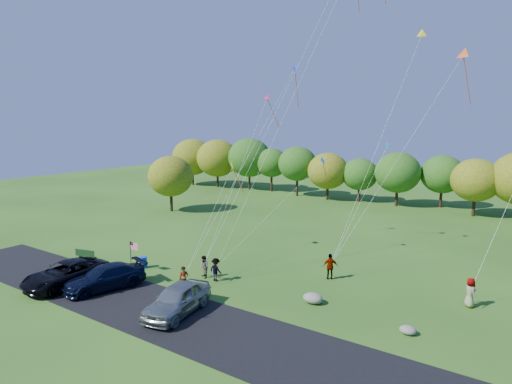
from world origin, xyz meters
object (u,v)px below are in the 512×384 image
flyer_a (184,279)px  flyer_d (330,267)px  minivan_silver (177,299)px  trash_barrel (143,262)px  park_bench (86,255)px  minivan_navy (105,277)px  flyer_e (470,293)px  minivan_dark (66,274)px  flyer_b (204,267)px  flyer_c (216,270)px

flyer_a → flyer_d: 10.46m
minivan_silver → trash_barrel: size_ratio=6.02×
flyer_a → park_bench: flyer_a is taller
minivan_navy → minivan_silver: (6.86, -0.06, 0.09)m
trash_barrel → park_bench: bearing=-161.1°
flyer_d → flyer_e: size_ratio=1.02×
flyer_d → trash_barrel: flyer_d is taller
minivan_silver → flyer_e: bearing=27.2°
minivan_dark → flyer_b: bearing=43.6°
flyer_a → flyer_d: bearing=-0.7°
minivan_navy → flyer_a: flyer_a is taller
flyer_b → trash_barrel: bearing=-139.4°
flyer_b → trash_barrel: size_ratio=1.90×
park_bench → trash_barrel: size_ratio=2.11×
minivan_silver → flyer_d: 11.70m
flyer_a → flyer_d: size_ratio=0.92×
flyer_a → flyer_b: bearing=54.8°
minivan_navy → park_bench: (-6.39, 2.94, -0.31)m
flyer_a → trash_barrel: bearing=114.3°
flyer_a → flyer_c: (0.43, 2.80, -0.03)m
park_bench → flyer_b: bearing=0.1°
flyer_b → flyer_c: (1.12, 0.03, 0.01)m
flyer_b → trash_barrel: flyer_b is taller
minivan_silver → flyer_d: (4.72, 10.70, -0.01)m
minivan_navy → flyer_b: size_ratio=3.34×
minivan_dark → minivan_silver: size_ratio=1.15×
flyer_d → trash_barrel: 14.37m
minivan_dark → flyer_b: minivan_dark is taller
flyer_b → flyer_a: bearing=-45.7°
flyer_c → trash_barrel: 6.61m
flyer_d → flyer_b: bearing=-1.3°
minivan_navy → trash_barrel: minivan_navy is taller
minivan_navy → park_bench: bearing=170.4°
minivan_navy → flyer_d: bearing=57.7°
flyer_e → minivan_silver: bearing=88.7°
flyer_c → park_bench: flyer_c is taller
flyer_b → park_bench: flyer_b is taller
minivan_silver → flyer_a: 3.64m
minivan_silver → park_bench: 13.59m
minivan_dark → flyer_a: bearing=26.6°
flyer_c → park_bench: 11.77m
minivan_dark → park_bench: 5.49m
minivan_navy → flyer_d: size_ratio=2.93×
minivan_dark → minivan_navy: 2.94m
minivan_dark → minivan_silver: minivan_silver is taller
trash_barrel → flyer_d: bearing=24.8°
minivan_dark → flyer_a: flyer_a is taller
flyer_e → park_bench: flyer_e is taller
minivan_silver → park_bench: minivan_silver is taller
flyer_a → flyer_e: bearing=-22.0°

